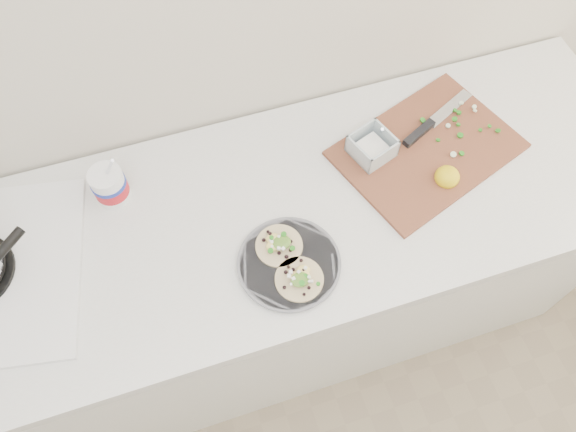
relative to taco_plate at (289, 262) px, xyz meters
name	(u,v)px	position (x,y,z in m)	size (l,w,h in m)	color
counter	(224,291)	(-0.17, 0.17, -0.47)	(2.44, 0.66, 0.90)	silver
taco_plate	(289,262)	(0.00, 0.00, 0.00)	(0.25, 0.25, 0.04)	slate
tub	(110,183)	(-0.37, 0.33, 0.05)	(0.09, 0.09, 0.20)	white
cutboard	(422,146)	(0.45, 0.22, 0.00)	(0.56, 0.47, 0.07)	brown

